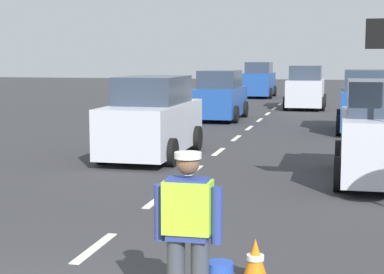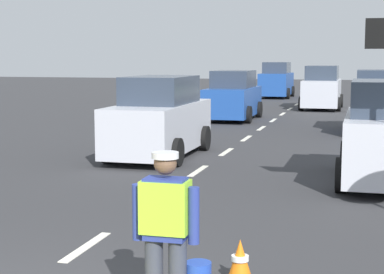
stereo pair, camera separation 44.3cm
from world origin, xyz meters
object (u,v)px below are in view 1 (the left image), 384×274
traffic_cone_near (255,261)px  car_outgoing_far (306,89)px  road_worker (191,228)px  car_oncoming_lead (153,120)px  car_oncoming_third (259,81)px  car_parked_far (367,103)px  car_oncoming_second (220,97)px

traffic_cone_near → car_outgoing_far: car_outgoing_far is taller
road_worker → car_oncoming_lead: size_ratio=0.38×
traffic_cone_near → car_outgoing_far: (-0.78, 25.21, 0.74)m
road_worker → traffic_cone_near: road_worker is taller
car_oncoming_third → car_oncoming_lead: (0.40, -25.03, -0.08)m
car_parked_far → car_oncoming_third: bearing=108.3°
road_worker → car_oncoming_lead: (-3.32, 9.83, 0.03)m
traffic_cone_near → car_parked_far: 15.61m
road_worker → car_oncoming_third: 35.06m
road_worker → car_oncoming_second: (-3.46, 19.90, 0.01)m
traffic_cone_near → car_oncoming_lead: 9.47m
car_oncoming_third → car_oncoming_lead: car_oncoming_third is taller
car_oncoming_third → car_oncoming_second: size_ratio=1.01×
car_oncoming_third → car_parked_far: bearing=-71.7°
road_worker → car_parked_far: (2.29, 16.68, 0.07)m
car_outgoing_far → car_oncoming_third: car_oncoming_third is taller
car_parked_far → car_oncoming_second: 6.59m
car_parked_far → car_oncoming_lead: 8.85m
car_oncoming_third → car_oncoming_lead: size_ratio=0.96×
car_outgoing_far → car_oncoming_third: (-3.42, 8.46, 0.05)m
road_worker → car_oncoming_second: size_ratio=0.40×
car_outgoing_far → car_oncoming_lead: 16.84m
road_worker → car_oncoming_lead: bearing=108.7°
road_worker → car_oncoming_second: car_oncoming_second is taller
car_parked_far → car_oncoming_third: size_ratio=0.97×
car_oncoming_lead → car_parked_far: bearing=50.7°
car_oncoming_third → car_oncoming_lead: bearing=-89.1°
road_worker → traffic_cone_near: bearing=68.1°
road_worker → car_oncoming_second: 20.19m
car_parked_far → car_oncoming_third: car_oncoming_third is taller
road_worker → car_outgoing_far: size_ratio=0.40×
car_oncoming_second → car_outgoing_far: bearing=64.1°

